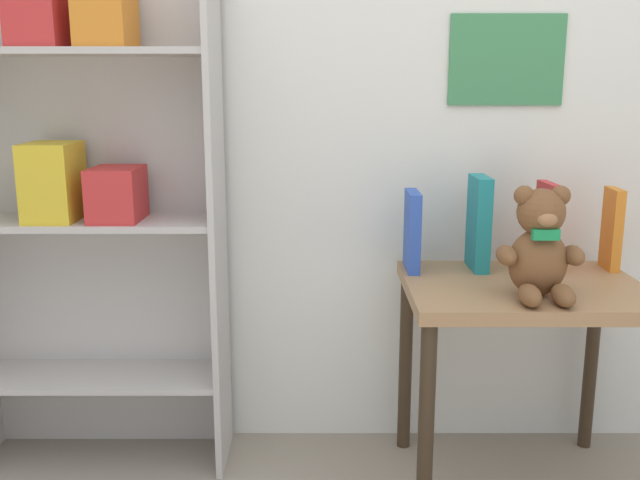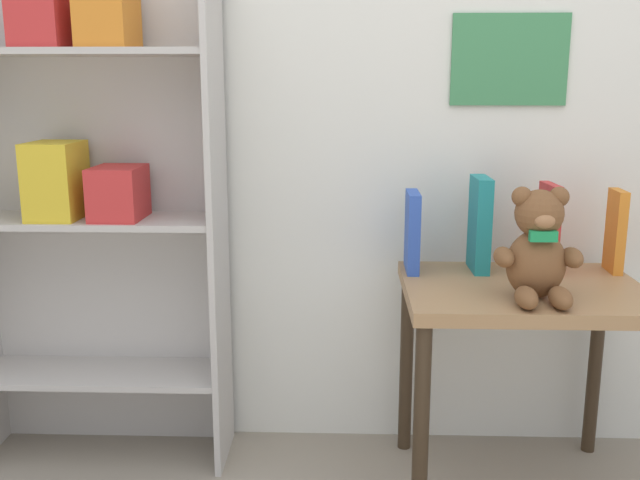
{
  "view_description": "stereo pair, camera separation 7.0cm",
  "coord_description": "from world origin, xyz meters",
  "px_view_note": "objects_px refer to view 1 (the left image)",
  "views": [
    {
      "loc": [
        -0.22,
        -0.61,
        1.12
      ],
      "look_at": [
        -0.22,
        1.27,
        0.7
      ],
      "focal_mm": 40.0,
      "sensor_mm": 36.0,
      "label": 1
    },
    {
      "loc": [
        -0.15,
        -0.61,
        1.12
      ],
      "look_at": [
        -0.22,
        1.27,
        0.7
      ],
      "focal_mm": 40.0,
      "sensor_mm": 36.0,
      "label": 2
    }
  ],
  "objects_px": {
    "teddy_bear": "(538,247)",
    "book_standing_orange": "(610,229)",
    "book_standing_red": "(545,226)",
    "bookshelf_side": "(88,186)",
    "display_table": "(521,315)",
    "book_standing_blue": "(411,231)",
    "book_standing_teal": "(477,223)"
  },
  "relations": [
    {
      "from": "bookshelf_side",
      "to": "teddy_bear",
      "type": "xyz_separation_m",
      "value": [
        1.2,
        -0.3,
        -0.11
      ]
    },
    {
      "from": "bookshelf_side",
      "to": "book_standing_orange",
      "type": "distance_m",
      "value": 1.49
    },
    {
      "from": "display_table",
      "to": "teddy_bear",
      "type": "distance_m",
      "value": 0.25
    },
    {
      "from": "book_standing_blue",
      "to": "book_standing_red",
      "type": "height_order",
      "value": "book_standing_red"
    },
    {
      "from": "teddy_bear",
      "to": "book_standing_orange",
      "type": "height_order",
      "value": "teddy_bear"
    },
    {
      "from": "book_standing_blue",
      "to": "book_standing_teal",
      "type": "xyz_separation_m",
      "value": [
        0.19,
        0.01,
        0.02
      ]
    },
    {
      "from": "display_table",
      "to": "book_standing_orange",
      "type": "height_order",
      "value": "book_standing_orange"
    },
    {
      "from": "book_standing_teal",
      "to": "teddy_bear",
      "type": "bearing_deg",
      "value": -71.92
    },
    {
      "from": "display_table",
      "to": "book_standing_blue",
      "type": "bearing_deg",
      "value": 152.75
    },
    {
      "from": "teddy_bear",
      "to": "book_standing_blue",
      "type": "height_order",
      "value": "teddy_bear"
    },
    {
      "from": "book_standing_blue",
      "to": "teddy_bear",
      "type": "bearing_deg",
      "value": -42.89
    },
    {
      "from": "teddy_bear",
      "to": "book_standing_teal",
      "type": "height_order",
      "value": "teddy_bear"
    },
    {
      "from": "book_standing_red",
      "to": "book_standing_orange",
      "type": "height_order",
      "value": "book_standing_red"
    },
    {
      "from": "book_standing_red",
      "to": "book_standing_orange",
      "type": "bearing_deg",
      "value": -0.45
    },
    {
      "from": "bookshelf_side",
      "to": "book_standing_orange",
      "type": "bearing_deg",
      "value": -1.2
    },
    {
      "from": "book_standing_red",
      "to": "book_standing_orange",
      "type": "distance_m",
      "value": 0.19
    },
    {
      "from": "book_standing_blue",
      "to": "book_standing_teal",
      "type": "relative_size",
      "value": 0.84
    },
    {
      "from": "book_standing_teal",
      "to": "display_table",
      "type": "bearing_deg",
      "value": -58.84
    },
    {
      "from": "book_standing_red",
      "to": "bookshelf_side",
      "type": "bearing_deg",
      "value": 175.61
    },
    {
      "from": "display_table",
      "to": "book_standing_blue",
      "type": "distance_m",
      "value": 0.38
    },
    {
      "from": "book_standing_red",
      "to": "display_table",
      "type": "bearing_deg",
      "value": -125.86
    },
    {
      "from": "book_standing_orange",
      "to": "teddy_bear",
      "type": "bearing_deg",
      "value": -134.02
    },
    {
      "from": "bookshelf_side",
      "to": "teddy_bear",
      "type": "distance_m",
      "value": 1.24
    },
    {
      "from": "teddy_bear",
      "to": "book_standing_blue",
      "type": "bearing_deg",
      "value": 136.5
    },
    {
      "from": "display_table",
      "to": "book_standing_teal",
      "type": "relative_size",
      "value": 2.36
    },
    {
      "from": "book_standing_blue",
      "to": "book_standing_red",
      "type": "xyz_separation_m",
      "value": [
        0.38,
        -0.0,
        0.01
      ]
    },
    {
      "from": "display_table",
      "to": "book_standing_blue",
      "type": "height_order",
      "value": "book_standing_blue"
    },
    {
      "from": "display_table",
      "to": "bookshelf_side",
      "type": "bearing_deg",
      "value": 171.32
    },
    {
      "from": "display_table",
      "to": "book_standing_teal",
      "type": "height_order",
      "value": "book_standing_teal"
    },
    {
      "from": "book_standing_teal",
      "to": "book_standing_blue",
      "type": "bearing_deg",
      "value": -177.75
    },
    {
      "from": "teddy_bear",
      "to": "book_standing_blue",
      "type": "relative_size",
      "value": 1.24
    },
    {
      "from": "book_standing_teal",
      "to": "book_standing_red",
      "type": "bearing_deg",
      "value": -3.28
    }
  ]
}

